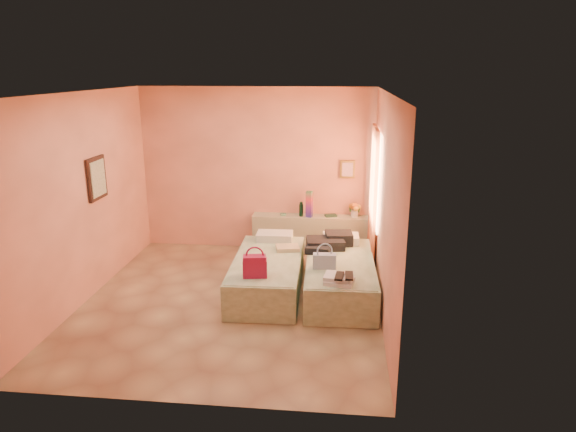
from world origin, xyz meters
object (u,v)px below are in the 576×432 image
Objects in this scene: green_book at (331,215)px; flower_vase at (355,209)px; headboard_ledge at (312,234)px; water_bottle at (301,209)px; bed_left at (268,274)px; magenta_handbag at (255,266)px; towel_stack at (339,279)px; blue_handbag at (324,261)px; bed_right at (340,277)px.

green_book is 0.67× the size of flower_vase.
water_bottle reaches higher than headboard_ledge.
green_book reaches higher than bed_left.
flower_vase is (0.91, 0.06, 0.02)m from water_bottle.
flower_vase reaches higher than bed_left.
magenta_handbag is at bearing -104.18° from headboard_ledge.
towel_stack is (1.08, -0.10, -0.10)m from magenta_handbag.
flower_vase is (1.25, 1.72, 0.54)m from bed_left.
headboard_ledge is 6.63× the size of blue_handbag.
bed_left is 1.94m from green_book.
green_book is 0.42m from flower_vase.
green_book is at bearing 94.46° from bed_right.
water_bottle reaches higher than blue_handbag.
flower_vase is (0.40, 0.02, 0.13)m from green_book.
bed_right is 1.82m from flower_vase.
green_book is (0.85, 1.70, 0.42)m from bed_left.
magenta_handbag reaches higher than towel_stack.
bed_right is 10.35× the size of green_book.
water_bottle is 0.84× the size of flower_vase.
green_book is 0.62× the size of magenta_handbag.
magenta_handbag is at bearing -99.95° from water_bottle.
bed_right is at bearing 89.36° from towel_stack.
bed_right is at bearing -73.84° from headboard_ledge.
towel_stack is (0.17, -2.47, -0.12)m from green_book.
green_book is 2.48m from towel_stack.
bed_right is 6.95× the size of flower_vase.
flower_vase reaches higher than magenta_handbag.
water_bottle is at bearing 71.41° from magenta_handbag.
blue_handbag is 0.53m from towel_stack.
blue_handbag reaches higher than bed_left.
bed_left is at bearing 158.13° from blue_handbag.
green_book reaches higher than towel_stack.
water_bottle is at bearing -176.37° from flower_vase.
blue_handbag is at bearing -106.06° from green_book.
green_book is at bearing -0.19° from headboard_ledge.
towel_stack reaches higher than bed_right.
bed_left is at bearing 142.82° from towel_stack.
bed_left is at bearing -131.66° from green_book.
towel_stack is at bearing -95.34° from flower_vase.
flower_vase is at bearing 75.40° from blue_handbag.
magenta_handbag reaches higher than green_book.
towel_stack is (0.48, -2.47, 0.23)m from headboard_ledge.
water_bottle is 0.69× the size of towel_stack.
blue_handbag is at bearing -81.98° from headboard_ledge.
towel_stack is at bearing -74.51° from water_bottle.
bed_right is at bearing -97.43° from flower_vase.
headboard_ledge is at bearing 164.74° from green_book.
green_book is (-0.18, 1.70, 0.42)m from bed_right.
water_bottle reaches higher than bed_left.
water_bottle is 1.25× the size of green_book.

